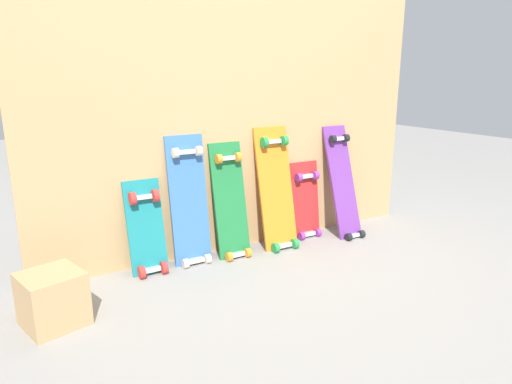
# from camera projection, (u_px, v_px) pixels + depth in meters

# --- Properties ---
(ground_plane) EXTENTS (12.00, 12.00, 0.00)m
(ground_plane) POSITION_uv_depth(u_px,v_px,m) (250.00, 247.00, 2.76)
(ground_plane) COLOR gray
(plywood_wall_panel) EXTENTS (2.46, 0.04, 1.82)m
(plywood_wall_panel) POSITION_uv_depth(u_px,v_px,m) (244.00, 95.00, 2.59)
(plywood_wall_panel) COLOR tan
(plywood_wall_panel) RESTS_ON ground
(skateboard_teal) EXTENTS (0.19, 0.18, 0.56)m
(skateboard_teal) POSITION_uv_depth(u_px,v_px,m) (147.00, 233.00, 2.37)
(skateboard_teal) COLOR #197A7F
(skateboard_teal) RESTS_ON ground
(skateboard_blue) EXTENTS (0.21, 0.17, 0.78)m
(skateboard_blue) POSITION_uv_depth(u_px,v_px,m) (189.00, 207.00, 2.48)
(skateboard_blue) COLOR #386BAD
(skateboard_blue) RESTS_ON ground
(skateboard_green) EXTENTS (0.20, 0.20, 0.72)m
(skateboard_green) POSITION_uv_depth(u_px,v_px,m) (231.00, 207.00, 2.59)
(skateboard_green) COLOR #1E7238
(skateboard_green) RESTS_ON ground
(skateboard_orange) EXTENTS (0.22, 0.23, 0.79)m
(skateboard_orange) POSITION_uv_depth(u_px,v_px,m) (277.00, 194.00, 2.71)
(skateboard_orange) COLOR orange
(skateboard_orange) RESTS_ON ground
(skateboard_red) EXTENTS (0.21, 0.13, 0.55)m
(skateboard_red) POSITION_uv_depth(u_px,v_px,m) (305.00, 205.00, 2.91)
(skateboard_red) COLOR #B22626
(skateboard_red) RESTS_ON ground
(skateboard_purple) EXTENTS (0.18, 0.29, 0.77)m
(skateboard_purple) POSITION_uv_depth(u_px,v_px,m) (344.00, 187.00, 2.93)
(skateboard_purple) COLOR #6B338C
(skateboard_purple) RESTS_ON ground
(wooden_crate) EXTENTS (0.28, 0.28, 0.23)m
(wooden_crate) POSITION_uv_depth(u_px,v_px,m) (53.00, 299.00, 1.89)
(wooden_crate) COLOR tan
(wooden_crate) RESTS_ON ground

